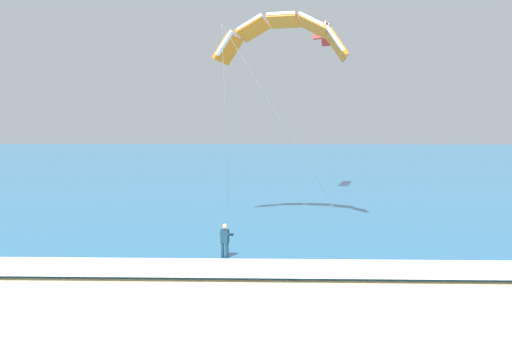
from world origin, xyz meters
TOP-DOWN VIEW (x-y plane):
  - sea at (0.00, 71.89)m, footprint 200.00×120.00m
  - surf_foam at (0.00, 12.89)m, footprint 200.00×3.01m
  - surfboard at (-3.08, 14.72)m, footprint 0.87×1.47m
  - kitesurfer at (-3.08, 14.74)m, footprint 0.63×0.63m
  - kite_primary at (-0.56, 23.63)m, footprint 7.55×10.10m
  - kite_distant at (2.82, 37.53)m, footprint 1.87×4.72m

SIDE VIEW (x-z plane):
  - surfboard at x=-3.08m, z-range -0.02..0.07m
  - sea at x=0.00m, z-range 0.00..0.20m
  - surf_foam at x=0.00m, z-range 0.20..0.24m
  - kitesurfer at x=-3.08m, z-range 0.10..1.79m
  - kite_primary at x=-0.56m, z-range 5.50..16.43m
  - kite_distant at x=2.82m, z-range 12.29..13.96m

